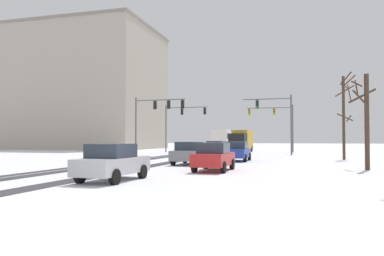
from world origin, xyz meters
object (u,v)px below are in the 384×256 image
Objects in this scene: box_truck_delivery at (241,140)px; bare_tree_sidewalk_far at (344,113)px; traffic_signal_near_left at (155,112)px; office_building_far_left_block at (81,90)px; traffic_signal_near_right at (278,115)px; car_black_lead at (216,149)px; traffic_signal_far_left at (180,118)px; car_red_fourth at (214,157)px; traffic_signal_far_right at (276,118)px; car_silver_fifth at (113,162)px; car_blue_second at (237,151)px; car_grey_third at (190,153)px; bare_tree_sidewalk_mid at (366,118)px; bus_oncoming at (226,138)px.

box_truck_delivery is 20.01m from bare_tree_sidewalk_far.
office_building_far_left_block is (-24.56, 24.25, 6.35)m from traffic_signal_near_left.
car_black_lead is (-5.81, -4.09, -3.55)m from traffic_signal_near_right.
traffic_signal_far_left is 1.58× the size of car_red_fourth.
traffic_signal_far_left is (-12.64, -3.86, -0.02)m from traffic_signal_far_right.
car_silver_fifth is 0.56× the size of box_truck_delivery.
bare_tree_sidewalk_far is at bearing -54.67° from box_truck_delivery.
car_blue_second is at bearing -37.24° from traffic_signal_near_left.
traffic_signal_far_right is at bearing 80.05° from car_grey_third.
traffic_signal_far_left is 9.01m from box_truck_delivery.
bare_tree_sidewalk_mid is (8.51, 3.02, 2.27)m from car_red_fourth.
traffic_signal_near_left is 20.89m from car_red_fourth.
traffic_signal_far_left reaches higher than bare_tree_sidewalk_mid.
box_truck_delivery is at bearing 90.03° from car_grey_third.
traffic_signal_near_right is at bearing 109.42° from bare_tree_sidewalk_mid.
office_building_far_left_block reaches higher than bare_tree_sidewalk_far.
traffic_signal_near_left is 15.35m from car_grey_third.
traffic_signal_far_left is 0.83× the size of bare_tree_sidewalk_far.
traffic_signal_near_right reaches higher than car_grey_third.
box_truck_delivery is (-0.01, 25.85, 0.82)m from car_grey_third.
traffic_signal_far_right is at bearing -52.65° from bus_oncoming.
traffic_signal_near_left is 0.23× the size of office_building_far_left_block.
office_building_far_left_block reaches higher than bare_tree_sidewalk_mid.
car_blue_second is at bearing -105.70° from traffic_signal_near_right.
traffic_signal_near_right reaches higher than car_blue_second.
car_black_lead and car_grey_third have the same top height.
car_silver_fifth is at bearing -119.58° from bare_tree_sidewalk_far.
bare_tree_sidewalk_mid is at bearing -90.50° from bare_tree_sidewalk_far.
car_black_lead is 15.15m from box_truck_delivery.
car_black_lead is 1.00× the size of car_red_fourth.
box_truck_delivery is 0.26× the size of office_building_far_left_block.
traffic_signal_far_left is at bearing -30.26° from office_building_far_left_block.
box_truck_delivery is (-2.87, 30.76, 0.82)m from car_red_fourth.
car_blue_second is at bearing 61.22° from car_grey_third.
car_grey_third is 50.09m from office_building_far_left_block.
car_black_lead is 0.14× the size of office_building_far_left_block.
car_black_lead and car_blue_second have the same top height.
traffic_signal_near_right is at bearing -30.83° from traffic_signal_far_left.
traffic_signal_far_left reaches higher than car_black_lead.
bare_tree_sidewalk_far is at bearing -61.24° from bus_oncoming.
car_blue_second is at bearing -78.04° from bus_oncoming.
bare_tree_sidewalk_mid is at bearing -51.99° from traffic_signal_far_left.
traffic_signal_near_left is 0.83× the size of bare_tree_sidewalk_far.
bare_tree_sidewalk_far is (8.78, 4.77, 3.32)m from car_blue_second.
box_truck_delivery is at bearing -70.84° from bus_oncoming.
box_truck_delivery reaches higher than car_black_lead.
car_black_lead is 0.55× the size of box_truck_delivery.
car_grey_third is at bearing -118.78° from car_blue_second.
car_red_fourth is (-1.83, -31.61, -3.84)m from traffic_signal_far_right.
bare_tree_sidewalk_far is at bearing -9.12° from traffic_signal_near_left.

